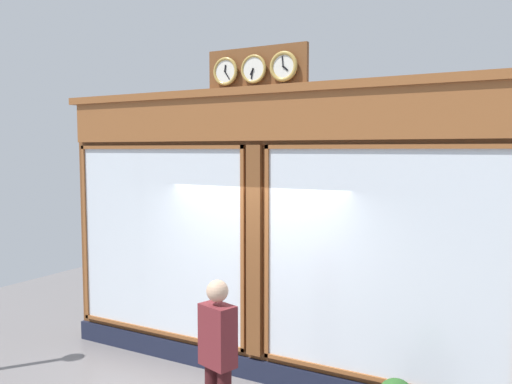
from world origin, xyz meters
TOP-DOWN VIEW (x-y plane):
  - shop_facade at (-0.00, -0.13)m, footprint 6.34×0.42m
  - pedestrian at (-0.38, 1.48)m, footprint 0.41×0.32m

SIDE VIEW (x-z plane):
  - pedestrian at x=-0.38m, z-range 0.09..1.78m
  - shop_facade at x=0.00m, z-range -0.23..4.00m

